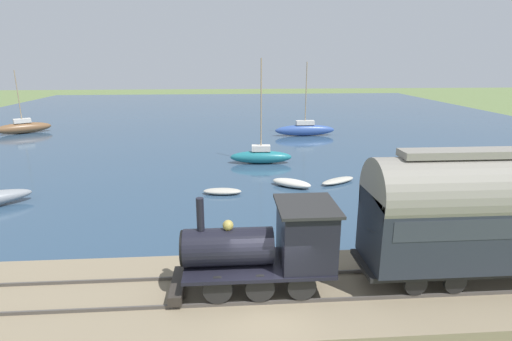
{
  "coord_description": "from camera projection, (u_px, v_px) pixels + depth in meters",
  "views": [
    {
      "loc": [
        -11.14,
        1.28,
        8.07
      ],
      "look_at": [
        8.93,
        -0.18,
        2.4
      ],
      "focal_mm": 28.0,
      "sensor_mm": 36.0,
      "label": 1
    }
  ],
  "objects": [
    {
      "name": "ground_plane",
      "position": [
        270.0,
        316.0,
        12.97
      ],
      "size": [
        200.0,
        200.0,
        0.0
      ],
      "primitive_type": "plane",
      "color": "#607542"
    },
    {
      "name": "harbor_water",
      "position": [
        236.0,
        119.0,
        55.19
      ],
      "size": [
        80.0,
        80.0,
        0.01
      ],
      "color": "#2D4760",
      "rests_on": "ground"
    },
    {
      "name": "rail_embankment",
      "position": [
        267.0,
        294.0,
        13.86
      ],
      "size": [
        5.4,
        56.0,
        0.48
      ],
      "color": "#84755B",
      "rests_on": "ground"
    },
    {
      "name": "steam_locomotive",
      "position": [
        271.0,
        243.0,
        13.34
      ],
      "size": [
        2.32,
        5.53,
        3.29
      ],
      "color": "black",
      "rests_on": "rail_embankment"
    },
    {
      "name": "sailboat_brown",
      "position": [
        23.0,
        127.0,
        44.38
      ],
      "size": [
        4.31,
        5.57,
        6.86
      ],
      "rotation": [
        0.0,
        0.0,
        0.58
      ],
      "color": "brown",
      "rests_on": "harbor_water"
    },
    {
      "name": "sailboat_blue",
      "position": [
        305.0,
        129.0,
        42.97
      ],
      "size": [
        1.31,
        6.5,
        7.74
      ],
      "rotation": [
        0.0,
        0.0,
        0.03
      ],
      "color": "#335199",
      "rests_on": "harbor_water"
    },
    {
      "name": "sailboat_teal",
      "position": [
        261.0,
        156.0,
        31.67
      ],
      "size": [
        1.51,
        4.93,
        8.1
      ],
      "rotation": [
        0.0,
        0.0,
        -0.06
      ],
      "color": "#1E707A",
      "rests_on": "harbor_water"
    },
    {
      "name": "rowboat_far_out",
      "position": [
        450.0,
        215.0,
        20.72
      ],
      "size": [
        2.32,
        2.33,
        0.45
      ],
      "rotation": [
        0.0,
        0.0,
        0.78
      ],
      "color": "#B7B2A3",
      "rests_on": "harbor_water"
    },
    {
      "name": "rowboat_near_shore",
      "position": [
        338.0,
        181.0,
        26.69
      ],
      "size": [
        2.05,
        2.79,
        0.34
      ],
      "rotation": [
        0.0,
        0.0,
        0.51
      ],
      "color": "#B7B2A3",
      "rests_on": "harbor_water"
    },
    {
      "name": "rowboat_off_pier",
      "position": [
        292.0,
        183.0,
        25.92
      ],
      "size": [
        2.33,
        2.79,
        0.51
      ],
      "rotation": [
        0.0,
        0.0,
        -0.59
      ],
      "color": "beige",
      "rests_on": "harbor_water"
    },
    {
      "name": "rowboat_mid_harbor",
      "position": [
        222.0,
        191.0,
        24.54
      ],
      "size": [
        1.08,
        2.42,
        0.36
      ],
      "rotation": [
        0.0,
        0.0,
        -0.09
      ],
      "color": "#B7B2A3",
      "rests_on": "harbor_water"
    }
  ]
}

